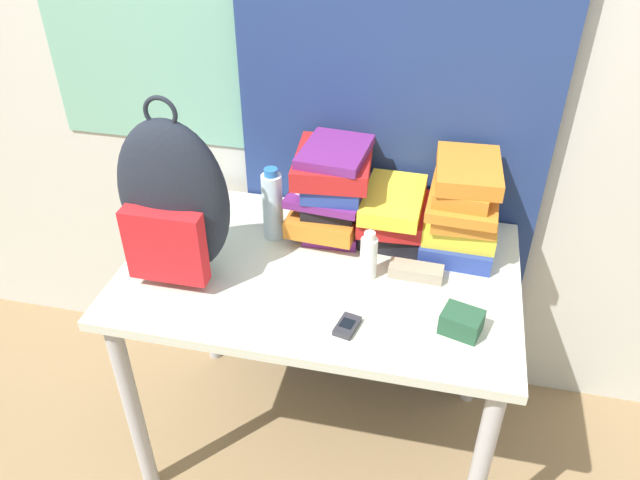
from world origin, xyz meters
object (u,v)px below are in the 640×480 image
at_px(backpack, 173,203).
at_px(water_bottle, 273,205).
at_px(book_stack_left, 332,188).
at_px(book_stack_center, 394,214).
at_px(sports_bottle, 305,199).
at_px(cell_phone, 347,326).
at_px(sunscreen_bottle, 369,257).
at_px(camera_pouch, 462,322).
at_px(book_stack_right, 463,208).
at_px(sunglasses_case, 416,271).

distance_m(backpack, water_bottle, 0.32).
bearing_deg(book_stack_left, book_stack_center, 0.42).
xyz_separation_m(water_bottle, sports_bottle, (0.09, 0.04, 0.01)).
height_order(backpack, cell_phone, backpack).
xyz_separation_m(sunscreen_bottle, camera_pouch, (0.26, -0.17, -0.04)).
relative_size(sports_bottle, cell_phone, 2.84).
bearing_deg(sports_bottle, camera_pouch, -34.93).
xyz_separation_m(sunscreen_bottle, cell_phone, (-0.02, -0.22, -0.06)).
xyz_separation_m(book_stack_left, sports_bottle, (-0.07, -0.04, -0.03)).
xyz_separation_m(book_stack_right, camera_pouch, (0.02, -0.38, -0.10)).
xyz_separation_m(book_stack_left, book_stack_right, (0.39, -0.00, -0.02)).
relative_size(sports_bottle, sunglasses_case, 1.66).
distance_m(book_stack_center, sunscreen_bottle, 0.21).
xyz_separation_m(sunscreen_bottle, sunglasses_case, (0.13, 0.03, -0.05)).
distance_m(backpack, book_stack_center, 0.65).
height_order(book_stack_right, sunscreen_bottle, book_stack_right).
relative_size(sunscreen_bottle, camera_pouch, 1.28).
height_order(backpack, book_stack_right, backpack).
bearing_deg(backpack, sunscreen_bottle, 9.46).
relative_size(book_stack_left, sports_bottle, 1.20).
xyz_separation_m(book_stack_right, sports_bottle, (-0.46, -0.04, -0.01)).
relative_size(book_stack_right, sunglasses_case, 1.90).
height_order(water_bottle, sports_bottle, sports_bottle).
height_order(sunscreen_bottle, camera_pouch, sunscreen_bottle).
bearing_deg(book_stack_center, sunglasses_case, -64.31).
distance_m(sunscreen_bottle, sunglasses_case, 0.14).
bearing_deg(book_stack_right, backpack, -158.75).
relative_size(water_bottle, sports_bottle, 0.92).
xyz_separation_m(book_stack_right, sunscreen_bottle, (-0.24, -0.21, -0.06)).
relative_size(book_stack_left, book_stack_right, 1.05).
height_order(book_stack_left, cell_phone, book_stack_left).
relative_size(book_stack_left, water_bottle, 1.30).
height_order(water_bottle, cell_phone, water_bottle).
bearing_deg(book_stack_center, water_bottle, -167.72).
bearing_deg(camera_pouch, cell_phone, -169.09).
bearing_deg(camera_pouch, book_stack_left, 137.40).
bearing_deg(water_bottle, sunglasses_case, -13.37).
bearing_deg(water_bottle, book_stack_left, 24.68).
height_order(book_stack_right, cell_phone, book_stack_right).
height_order(cell_phone, sunglasses_case, sunglasses_case).
bearing_deg(cell_phone, backpack, 164.81).
bearing_deg(backpack, sports_bottle, 40.85).
distance_m(sports_bottle, sunglasses_case, 0.39).
xyz_separation_m(water_bottle, sunscreen_bottle, (0.31, -0.13, -0.04)).
bearing_deg(book_stack_center, sunscreen_bottle, -101.85).
bearing_deg(book_stack_left, camera_pouch, -42.60).
height_order(book_stack_left, sports_bottle, book_stack_left).
bearing_deg(sports_bottle, sunglasses_case, -22.06).
relative_size(water_bottle, sunscreen_bottle, 1.58).
distance_m(cell_phone, camera_pouch, 0.29).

